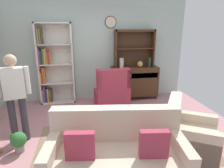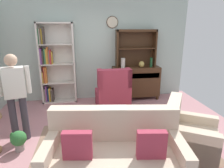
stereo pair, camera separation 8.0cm
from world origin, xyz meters
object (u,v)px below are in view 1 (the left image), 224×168
Objects in this scene: bookshelf at (53,65)px; wingback_chair at (112,94)px; bottle_wine at (149,62)px; vase_tall at (122,63)px; armchair_floral at (188,135)px; coffee_table at (109,128)px; sideboard at (134,81)px; person_reading at (15,93)px; vase_round at (140,64)px; potted_plant_small at (18,141)px; sideboard_hutch at (134,43)px; book_stack at (114,122)px; couch_floral at (116,156)px.

bookshelf reaches higher than wingback_chair.
bottle_wine is at bearing -3.90° from bookshelf.
vase_tall is 0.94m from wingback_chair.
coffee_table is at bearing 165.00° from armchair_floral.
vase_tall is at bearing -5.30° from bookshelf.
sideboard is 0.83× the size of person_reading.
armchair_floral is (0.05, -2.48, -0.72)m from vase_round.
vase_tall is 0.52m from vase_round.
potted_plant_small is at bearing -145.54° from bottle_wine.
bottle_wine is at bearing 29.11° from person_reading.
vase_round is (0.13, -0.18, -0.55)m from sideboard_hutch.
vase_tall is 3.09m from potted_plant_small.
bottle_wine is 0.25× the size of wingback_chair.
sideboard_hutch is (2.19, 0.02, 0.54)m from bookshelf.
sideboard_hutch is at bearing 44.67° from wingback_chair.
book_stack is (-0.99, -2.30, -1.11)m from sideboard_hutch.
sideboard_hutch reaches higher than book_stack.
bookshelf is at bearing 80.58° from potted_plant_small.
person_reading reaches higher than coffee_table.
couch_floral is at bearing -117.68° from bottle_wine.
wingback_chair is at bearing 31.24° from person_reading.
bookshelf is at bearing 153.54° from wingback_chair.
vase_tall reaches higher than vase_round.
bookshelf is at bearing 176.21° from vase_round.
person_reading reaches higher than vase_tall.
person_reading is (-2.22, -1.68, -0.14)m from vase_tall.
person_reading is (-0.42, -1.85, -0.11)m from bookshelf.
vase_round is 1.21m from wingback_chair.
potted_plant_small is (-1.81, -1.48, -0.18)m from wingback_chair.
sideboard is at bearing 69.47° from couch_floral.
sideboard_hutch reaches higher than sideboard.
vase_round reaches higher than potted_plant_small.
bookshelf is at bearing 117.80° from book_stack.
person_reading reaches higher than bottle_wine.
wingback_chair is (-1.14, -0.54, -0.67)m from bottle_wine.
vase_round is 1.01× the size of book_stack.
vase_tall is at bearing -168.37° from sideboard.
armchair_floral is at bearing -9.08° from potted_plant_small.
vase_round is at bearing 37.27° from potted_plant_small.
sideboard_hutch is (0.00, 0.11, 1.05)m from sideboard.
couch_floral is at bearing -97.93° from book_stack.
armchair_floral is at bearing 15.92° from couch_floral.
bottle_wine reaches higher than coffee_table.
vase_round is (2.32, -0.15, -0.01)m from bookshelf.
coffee_table is (-1.47, -2.12, -0.70)m from bottle_wine.
book_stack is (-0.24, -1.56, 0.06)m from wingback_chair.
vase_round is at bearing 91.21° from armchair_floral.
sideboard is 1.23× the size of armchair_floral.
book_stack is (-0.60, -2.11, -0.61)m from vase_tall.
book_stack is at bearing -2.94° from potted_plant_small.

